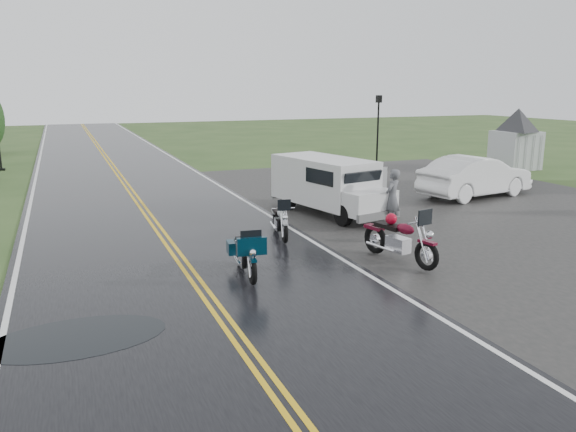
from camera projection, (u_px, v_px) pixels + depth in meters
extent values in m
plane|color=#2D471E|center=(203.00, 291.00, 12.08)|extent=(120.00, 120.00, 0.00)
cube|color=black|center=(139.00, 203.00, 21.10)|extent=(8.00, 100.00, 0.04)
cube|color=black|center=(464.00, 206.00, 20.62)|extent=(14.00, 24.00, 0.03)
imported|color=#525357|center=(392.00, 199.00, 17.51)|extent=(0.78, 0.71, 1.79)
imported|color=white|center=(475.00, 177.00, 22.21)|extent=(5.14, 2.54, 1.62)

